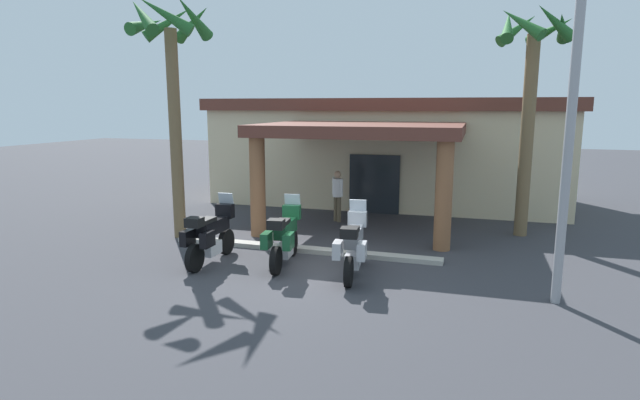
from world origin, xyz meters
TOP-DOWN VIEW (x-y plane):
  - ground_plane at (0.00, 0.00)m, footprint 80.00×80.00m
  - motel_building at (-0.05, 9.26)m, footprint 13.71×10.59m
  - motorcycle_black at (-2.54, -0.48)m, footprint 0.70×2.21m
  - motorcycle_green at (-0.77, -0.09)m, footprint 0.78×2.21m
  - motorcycle_silver at (1.01, -0.35)m, footprint 0.78×2.21m
  - pedestrian at (-0.87, 4.90)m, footprint 0.44×0.36m
  - palm_tree_near_portico at (4.84, 4.80)m, footprint 2.20×2.27m
  - palm_tree_roadside at (-4.73, 1.50)m, footprint 2.23×2.38m
  - roadside_sign at (5.19, -0.72)m, footprint 1.40×0.18m
  - curb_strip at (-0.77, 1.15)m, footprint 7.33×0.36m

SIDE VIEW (x-z plane):
  - ground_plane at x=0.00m, z-range 0.00..0.00m
  - curb_strip at x=-0.77m, z-range 0.00..0.12m
  - motorcycle_black at x=-2.54m, z-range -0.11..1.50m
  - motorcycle_green at x=-0.77m, z-range -0.11..1.50m
  - motorcycle_silver at x=1.01m, z-range -0.11..1.50m
  - pedestrian at x=-0.87m, z-range 0.13..1.83m
  - motel_building at x=-0.05m, z-range 0.05..4.12m
  - palm_tree_near_portico at x=4.84m, z-range 1.37..7.96m
  - palm_tree_roadside at x=-4.73m, z-range 1.58..8.33m
  - roadside_sign at x=5.19m, z-range 1.27..9.36m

